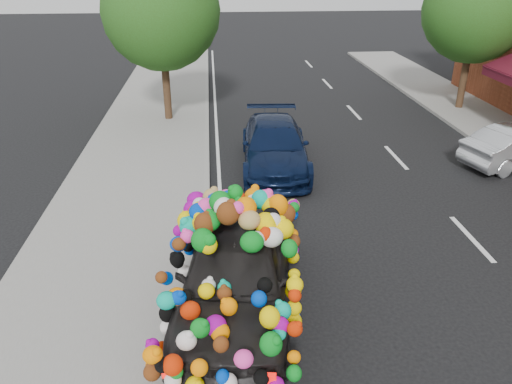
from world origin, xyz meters
TOP-DOWN VIEW (x-y plane):
  - ground at (0.00, 0.00)m, footprint 100.00×100.00m
  - sidewalk at (-4.30, 0.00)m, footprint 4.00×60.00m
  - kerb at (-2.35, 0.00)m, footprint 0.15×60.00m
  - lane_markings at (3.60, 0.00)m, footprint 6.00×50.00m
  - tree_near_sidewalk at (-3.80, 9.50)m, footprint 4.20×4.20m
  - tree_far_b at (8.00, 10.00)m, footprint 4.00×4.00m
  - plush_art_car at (-1.80, -1.98)m, footprint 2.98×5.21m
  - navy_sedan at (-0.32, 4.57)m, footprint 2.21×4.80m

SIDE VIEW (x-z plane):
  - ground at x=0.00m, z-range 0.00..0.00m
  - lane_markings at x=3.60m, z-range 0.00..0.01m
  - sidewalk at x=-4.30m, z-range 0.00..0.12m
  - kerb at x=-2.35m, z-range 0.00..0.13m
  - navy_sedan at x=-0.32m, z-range 0.00..1.36m
  - plush_art_car at x=-1.80m, z-range 0.03..2.29m
  - tree_far_b at x=8.00m, z-range 0.94..6.84m
  - tree_near_sidewalk at x=-3.80m, z-range 0.96..7.09m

